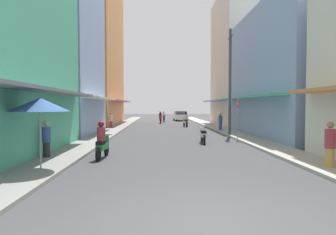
{
  "coord_description": "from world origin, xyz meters",
  "views": [
    {
      "loc": [
        -0.97,
        -5.42,
        2.18
      ],
      "look_at": [
        -0.11,
        18.44,
        1.25
      ],
      "focal_mm": 30.92,
      "sensor_mm": 36.0,
      "label": 1
    }
  ],
  "objects_px": {
    "motorbike_silver": "(186,120)",
    "motorbike_red": "(160,118)",
    "motorbike_green": "(102,142)",
    "pedestrian_crossing": "(46,140)",
    "utility_pole": "(230,82)",
    "parked_car": "(180,116)",
    "pedestrian_midway": "(330,146)",
    "pedestrian_foreground": "(111,119)",
    "motorbike_white": "(203,135)",
    "pedestrian_far": "(220,121)",
    "street_sign_no_entry": "(238,113)",
    "vendor_umbrella": "(40,105)",
    "motorbike_blue": "(164,117)"
  },
  "relations": [
    {
      "from": "pedestrian_crossing",
      "to": "pedestrian_midway",
      "type": "bearing_deg",
      "value": -12.95
    },
    {
      "from": "motorbike_white",
      "to": "pedestrian_crossing",
      "type": "relative_size",
      "value": 1.13
    },
    {
      "from": "pedestrian_far",
      "to": "utility_pole",
      "type": "relative_size",
      "value": 0.22
    },
    {
      "from": "vendor_umbrella",
      "to": "street_sign_no_entry",
      "type": "bearing_deg",
      "value": 44.4
    },
    {
      "from": "motorbike_red",
      "to": "street_sign_no_entry",
      "type": "relative_size",
      "value": 0.68
    },
    {
      "from": "motorbike_silver",
      "to": "motorbike_red",
      "type": "distance_m",
      "value": 6.5
    },
    {
      "from": "parked_car",
      "to": "pedestrian_midway",
      "type": "distance_m",
      "value": 34.2
    },
    {
      "from": "street_sign_no_entry",
      "to": "pedestrian_far",
      "type": "bearing_deg",
      "value": 88.27
    },
    {
      "from": "parked_car",
      "to": "vendor_umbrella",
      "type": "xyz_separation_m",
      "value": [
        -7.3,
        -33.93,
        1.49
      ]
    },
    {
      "from": "motorbike_red",
      "to": "pedestrian_crossing",
      "type": "height_order",
      "value": "pedestrian_crossing"
    },
    {
      "from": "motorbike_white",
      "to": "motorbike_red",
      "type": "xyz_separation_m",
      "value": [
        -2.31,
        19.5,
        0.2
      ]
    },
    {
      "from": "pedestrian_foreground",
      "to": "vendor_umbrella",
      "type": "height_order",
      "value": "vendor_umbrella"
    },
    {
      "from": "parked_car",
      "to": "utility_pole",
      "type": "distance_m",
      "value": 22.84
    },
    {
      "from": "motorbike_silver",
      "to": "motorbike_red",
      "type": "bearing_deg",
      "value": 113.58
    },
    {
      "from": "motorbike_blue",
      "to": "vendor_umbrella",
      "type": "xyz_separation_m",
      "value": [
        -4.76,
        -30.65,
        1.53
      ]
    },
    {
      "from": "motorbike_red",
      "to": "utility_pole",
      "type": "height_order",
      "value": "utility_pole"
    },
    {
      "from": "pedestrian_far",
      "to": "utility_pole",
      "type": "xyz_separation_m",
      "value": [
        -0.08,
        -3.5,
        3.03
      ]
    },
    {
      "from": "pedestrian_far",
      "to": "street_sign_no_entry",
      "type": "height_order",
      "value": "street_sign_no_entry"
    },
    {
      "from": "motorbike_red",
      "to": "utility_pole",
      "type": "distance_m",
      "value": 16.48
    },
    {
      "from": "motorbike_green",
      "to": "pedestrian_crossing",
      "type": "xyz_separation_m",
      "value": [
        -2.21,
        -0.22,
        0.09
      ]
    },
    {
      "from": "motorbike_green",
      "to": "motorbike_silver",
      "type": "distance_m",
      "value": 19.15
    },
    {
      "from": "pedestrian_midway",
      "to": "motorbike_red",
      "type": "bearing_deg",
      "value": 101.41
    },
    {
      "from": "motorbike_red",
      "to": "parked_car",
      "type": "relative_size",
      "value": 0.43
    },
    {
      "from": "motorbike_green",
      "to": "pedestrian_crossing",
      "type": "distance_m",
      "value": 2.22
    },
    {
      "from": "motorbike_silver",
      "to": "motorbike_red",
      "type": "height_order",
      "value": "same"
    },
    {
      "from": "motorbike_blue",
      "to": "motorbike_red",
      "type": "height_order",
      "value": "same"
    },
    {
      "from": "motorbike_green",
      "to": "motorbike_blue",
      "type": "bearing_deg",
      "value": 83.57
    },
    {
      "from": "motorbike_blue",
      "to": "pedestrian_far",
      "type": "height_order",
      "value": "pedestrian_far"
    },
    {
      "from": "parked_car",
      "to": "motorbike_red",
      "type": "bearing_deg",
      "value": -113.17
    },
    {
      "from": "motorbike_white",
      "to": "pedestrian_foreground",
      "type": "distance_m",
      "value": 13.38
    },
    {
      "from": "motorbike_blue",
      "to": "motorbike_silver",
      "type": "xyz_separation_m",
      "value": [
        2.08,
        -9.83,
        0.0
      ]
    },
    {
      "from": "motorbike_blue",
      "to": "utility_pole",
      "type": "xyz_separation_m",
      "value": [
        4.42,
        -19.25,
        3.28
      ]
    },
    {
      "from": "pedestrian_crossing",
      "to": "pedestrian_far",
      "type": "distance_m",
      "value": 16.1
    },
    {
      "from": "parked_car",
      "to": "pedestrian_foreground",
      "type": "bearing_deg",
      "value": -117.33
    },
    {
      "from": "pedestrian_foreground",
      "to": "pedestrian_midway",
      "type": "height_order",
      "value": "pedestrian_foreground"
    },
    {
      "from": "pedestrian_foreground",
      "to": "pedestrian_midway",
      "type": "xyz_separation_m",
      "value": [
        10.33,
        -18.72,
        -0.11
      ]
    },
    {
      "from": "motorbike_blue",
      "to": "pedestrian_foreground",
      "type": "height_order",
      "value": "pedestrian_foreground"
    },
    {
      "from": "motorbike_green",
      "to": "parked_car",
      "type": "height_order",
      "value": "motorbike_green"
    },
    {
      "from": "pedestrian_crossing",
      "to": "pedestrian_midway",
      "type": "distance_m",
      "value": 10.58
    },
    {
      "from": "motorbike_green",
      "to": "street_sign_no_entry",
      "type": "height_order",
      "value": "street_sign_no_entry"
    },
    {
      "from": "pedestrian_crossing",
      "to": "utility_pole",
      "type": "height_order",
      "value": "utility_pole"
    },
    {
      "from": "pedestrian_midway",
      "to": "pedestrian_far",
      "type": "xyz_separation_m",
      "value": [
        -0.42,
        15.08,
        0.13
      ]
    },
    {
      "from": "motorbike_silver",
      "to": "utility_pole",
      "type": "distance_m",
      "value": 10.25
    },
    {
      "from": "motorbike_blue",
      "to": "motorbike_green",
      "type": "height_order",
      "value": "same"
    },
    {
      "from": "motorbike_silver",
      "to": "pedestrian_far",
      "type": "relative_size",
      "value": 1.06
    },
    {
      "from": "motorbike_white",
      "to": "pedestrian_foreground",
      "type": "xyz_separation_m",
      "value": [
        -7.21,
        11.27,
        0.44
      ]
    },
    {
      "from": "motorbike_green",
      "to": "vendor_umbrella",
      "type": "relative_size",
      "value": 0.74
    },
    {
      "from": "parked_car",
      "to": "street_sign_no_entry",
      "type": "distance_m",
      "value": 25.12
    },
    {
      "from": "motorbike_white",
      "to": "pedestrian_far",
      "type": "distance_m",
      "value": 8.1
    },
    {
      "from": "parked_car",
      "to": "motorbike_green",
      "type": "bearing_deg",
      "value": -100.29
    }
  ]
}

